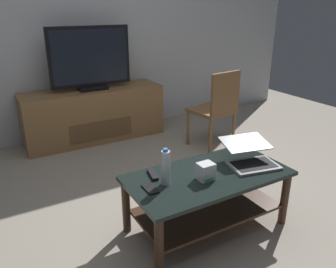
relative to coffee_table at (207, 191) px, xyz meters
The scene contains 11 objects.
ground_plane 0.47m from the coffee_table, 103.27° to the left, with size 7.68×7.68×0.00m, color #9E9384.
back_wall 2.72m from the coffee_table, 91.83° to the left, with size 6.40×0.12×2.80m, color silver.
coffee_table is the anchor object (origin of this frame).
media_cabinet 2.17m from the coffee_table, 93.76° to the left, with size 1.69×0.49×0.64m.
television 2.26m from the coffee_table, 93.80° to the left, with size 0.96×0.20×0.73m.
dining_chair 1.56m from the coffee_table, 50.11° to the left, with size 0.50×0.50×0.92m.
laptop 0.43m from the coffee_table, ahead, with size 0.43×0.45×0.16m.
router_box 0.22m from the coffee_table, 140.95° to the right, with size 0.11×0.10×0.12m.
water_bottle_near 0.43m from the coffee_table, behind, with size 0.06×0.06×0.26m.
cell_phone 0.48m from the coffee_table, behind, with size 0.07×0.14×0.01m, color black.
tv_remote 0.43m from the coffee_table, 153.93° to the left, with size 0.04×0.16×0.02m, color black.
Camera 1 is at (-1.24, -2.04, 1.59)m, focal length 35.65 mm.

